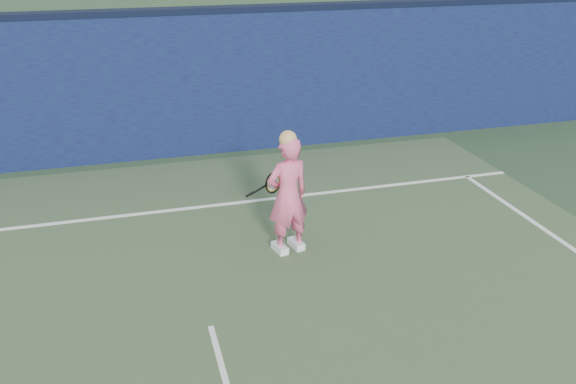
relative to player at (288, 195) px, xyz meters
name	(u,v)px	position (x,y,z in m)	size (l,w,h in m)	color
backstop_wall	(158,88)	(-1.23, 4.10, 0.47)	(24.00, 0.40, 2.50)	#0D0E3A
wall_cap	(151,12)	(-1.23, 4.10, 1.77)	(24.00, 0.42, 0.10)	black
player	(288,195)	(0.00, 0.00, 0.00)	(0.63, 0.48, 1.62)	#EB5B85
racket	(271,184)	(-0.11, 0.44, -0.01)	(0.53, 0.21, 0.29)	black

